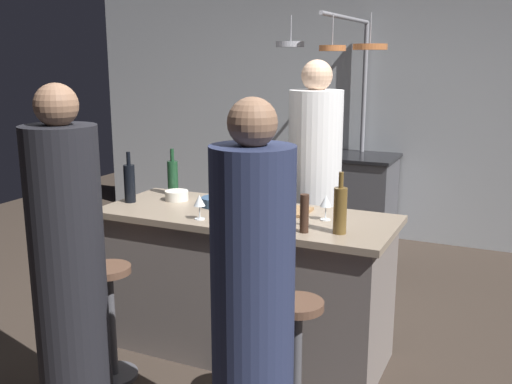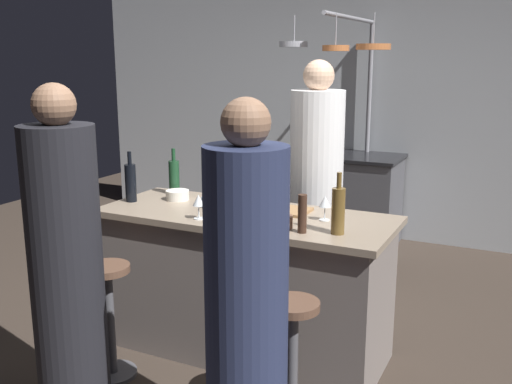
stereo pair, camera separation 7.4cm
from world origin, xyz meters
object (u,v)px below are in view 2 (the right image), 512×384
at_px(chef, 316,197).
at_px(bar_stool_right, 292,359).
at_px(wine_glass_near_left_guest, 325,203).
at_px(wine_bottle_green, 174,176).
at_px(wine_bottle_dark, 131,182).
at_px(wine_bottle_amber, 338,210).
at_px(bar_stool_left, 110,316).
at_px(pepper_mill, 302,214).
at_px(guest_left, 67,270).
at_px(cutting_board, 283,210).
at_px(stove_range, 358,200).
at_px(guest_right, 246,311).
at_px(mixing_bowl_wooden, 278,222).
at_px(wine_glass_near_right_guest, 199,202).
at_px(mixing_bowl_ceramic, 178,195).
at_px(potted_plant, 105,234).
at_px(mixing_bowl_blue, 218,201).

distance_m(chef, bar_stool_right, 1.58).
bearing_deg(wine_glass_near_left_guest, wine_bottle_green, 170.97).
xyz_separation_m(wine_bottle_dark, wine_bottle_amber, (1.44, -0.10, 0.00)).
xyz_separation_m(bar_stool_left, wine_glass_near_left_guest, (1.04, 0.68, 0.63)).
bearing_deg(wine_bottle_amber, pepper_mill, -160.04).
distance_m(guest_left, cutting_board, 1.32).
xyz_separation_m(bar_stool_left, wine_bottle_green, (-0.11, 0.86, 0.65)).
xyz_separation_m(stove_range, guest_right, (0.52, -3.45, 0.33)).
height_order(wine_bottle_dark, mixing_bowl_wooden, wine_bottle_dark).
height_order(chef, wine_glass_near_right_guest, chef).
relative_size(bar_stool_left, mixing_bowl_ceramic, 4.44).
height_order(pepper_mill, wine_glass_near_right_guest, pepper_mill).
bearing_deg(bar_stool_right, mixing_bowl_wooden, 122.40).
height_order(chef, guest_left, chef).
height_order(bar_stool_right, guest_left, guest_left).
xyz_separation_m(guest_right, wine_bottle_green, (-1.19, 1.24, 0.25)).
xyz_separation_m(chef, pepper_mill, (0.31, -1.05, 0.17)).
bearing_deg(bar_stool_right, wine_glass_near_right_guest, 153.11).
bearing_deg(cutting_board, wine_bottle_dark, -168.54).
bearing_deg(bar_stool_left, guest_right, -19.46).
bearing_deg(wine_glass_near_left_guest, bar_stool_right, -82.54).
bearing_deg(bar_stool_left, potted_plant, 131.19).
relative_size(wine_bottle_dark, mixing_bowl_wooden, 2.07).
bearing_deg(wine_glass_near_left_guest, wine_bottle_dark, -174.66).
bearing_deg(mixing_bowl_wooden, stove_range, 96.62).
bearing_deg(pepper_mill, wine_glass_near_left_guest, 84.56).
xyz_separation_m(stove_range, guest_left, (-0.49, -3.44, 0.34)).
bearing_deg(guest_right, chef, 101.44).
height_order(stove_range, wine_bottle_green, wine_bottle_green).
bearing_deg(guest_right, guest_left, 179.46).
relative_size(stove_range, wine_glass_near_left_guest, 6.10).
xyz_separation_m(potted_plant, cutting_board, (2.00, -0.68, 0.61)).
relative_size(chef, mixing_bowl_blue, 8.85).
height_order(chef, guest_right, chef).
bearing_deg(wine_bottle_dark, wine_glass_near_right_guest, -15.58).
bearing_deg(wine_bottle_dark, guest_left, -71.33).
height_order(guest_right, mixing_bowl_ceramic, guest_right).
bearing_deg(bar_stool_left, wine_glass_near_right_guest, 45.52).
distance_m(bar_stool_right, mixing_bowl_ceramic, 1.46).
height_order(potted_plant, wine_glass_near_left_guest, wine_glass_near_left_guest).
bearing_deg(pepper_mill, mixing_bowl_wooden, 170.13).
height_order(guest_left, wine_glass_near_left_guest, guest_left).
bearing_deg(guest_left, guest_right, -0.54).
relative_size(potted_plant, pepper_mill, 2.48).
distance_m(cutting_board, mixing_bowl_blue, 0.43).
bearing_deg(stove_range, wine_bottle_green, -106.85).
relative_size(cutting_board, mixing_bowl_blue, 1.57).
relative_size(bar_stool_right, mixing_bowl_wooden, 4.26).
distance_m(guest_right, potted_plant, 2.99).
distance_m(chef, pepper_mill, 1.11).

